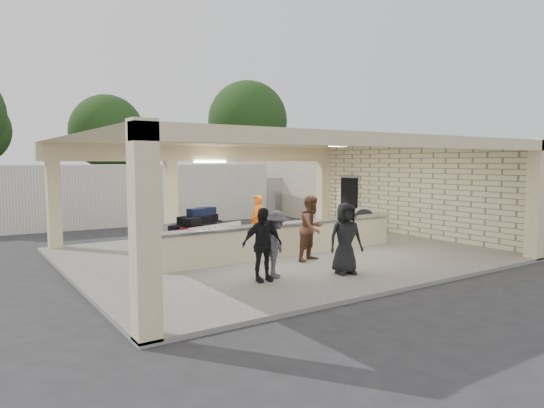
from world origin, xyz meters
TOP-DOWN VIEW (x-y plane):
  - ground at (0.00, 0.00)m, footprint 120.00×120.00m
  - pavilion at (0.21, 0.66)m, footprint 12.01×10.00m
  - baggage_counter at (0.00, -0.50)m, footprint 8.20×0.58m
  - luggage_cart at (-1.74, 1.79)m, footprint 2.59×2.04m
  - drum_fan at (4.76, 1.14)m, footprint 0.98×0.76m
  - baggage_handler at (0.17, 1.40)m, footprint 0.34×0.62m
  - passenger_a at (0.14, -1.54)m, footprint 0.97×0.64m
  - passenger_b at (-2.30, -2.76)m, footprint 1.05×0.47m
  - passenger_c at (-1.84, -2.65)m, footprint 0.97×1.03m
  - passenger_d at (-0.16, -3.26)m, footprint 0.93×0.59m
  - car_white_a at (6.99, 12.45)m, footprint 5.51×3.06m
  - car_white_b at (13.44, 13.40)m, footprint 5.12×3.91m
  - car_dark at (7.50, 15.08)m, footprint 4.70×2.54m
  - container_white at (-1.00, 10.30)m, footprint 12.84×3.27m
  - fence at (11.00, 9.00)m, footprint 12.06×0.06m
  - tree_mid at (2.32, 26.16)m, footprint 6.00×5.60m
  - tree_right at (14.32, 25.16)m, footprint 7.20×7.00m
  - adjacent_building at (9.50, 10.00)m, footprint 6.00×8.00m

SIDE VIEW (x-z plane):
  - ground at x=0.00m, z-range 0.00..0.00m
  - baggage_counter at x=0.00m, z-range 0.10..1.08m
  - drum_fan at x=4.76m, z-range 0.14..1.20m
  - car_dark at x=7.50m, z-range 0.00..1.49m
  - car_white_a at x=6.99m, z-range 0.00..1.51m
  - car_white_b at x=13.44m, z-range 0.00..1.53m
  - luggage_cart at x=-1.74m, z-range 0.15..1.47m
  - passenger_c at x=-1.84m, z-range 0.10..1.72m
  - baggage_handler at x=0.17m, z-range 0.10..1.79m
  - passenger_b at x=-2.30m, z-range 0.10..1.83m
  - passenger_d at x=-0.16m, z-range 0.10..1.88m
  - passenger_a at x=0.14m, z-range 0.10..1.95m
  - fence at x=11.00m, z-range 0.04..2.07m
  - pavilion at x=0.21m, z-range -0.43..3.12m
  - container_white at x=-1.00m, z-range 0.00..2.76m
  - adjacent_building at x=9.50m, z-range 0.00..3.20m
  - tree_mid at x=2.32m, z-range 0.96..8.96m
  - tree_right at x=14.32m, z-range 1.21..11.21m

